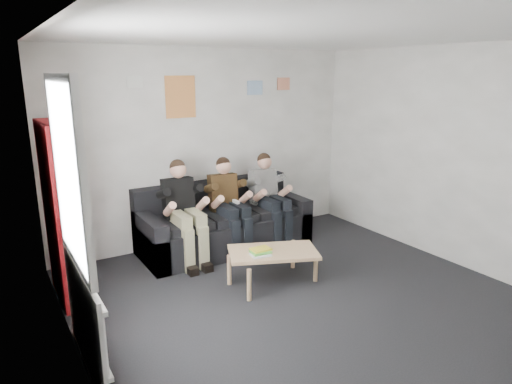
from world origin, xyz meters
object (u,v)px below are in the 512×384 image
(bookshelf, at_px, (65,213))
(person_right, at_px, (271,199))
(person_middle, at_px, (230,206))
(sofa, at_px, (223,225))
(person_left, at_px, (185,212))
(coffee_table, at_px, (273,254))

(bookshelf, distance_m, person_right, 2.73)
(bookshelf, distance_m, person_middle, 2.10)
(sofa, height_order, person_left, person_left)
(bookshelf, relative_size, person_left, 1.45)
(person_right, bearing_deg, sofa, 166.75)
(coffee_table, distance_m, person_middle, 1.14)
(sofa, height_order, person_right, person_right)
(person_middle, xyz_separation_m, person_right, (0.64, 0.00, -0.00))
(sofa, relative_size, person_left, 1.76)
(bookshelf, xyz_separation_m, person_middle, (2.06, 0.23, -0.30))
(sofa, relative_size, bookshelf, 1.22)
(sofa, distance_m, person_left, 0.76)
(sofa, relative_size, person_middle, 1.81)
(person_left, xyz_separation_m, person_right, (1.29, 0.00, -0.01))
(sofa, distance_m, person_right, 0.75)
(person_middle, bearing_deg, person_left, -170.65)
(coffee_table, relative_size, person_left, 0.76)
(coffee_table, bearing_deg, person_right, 58.25)
(sofa, height_order, bookshelf, bookshelf)
(coffee_table, xyz_separation_m, person_left, (-0.61, 1.09, 0.31))
(bookshelf, xyz_separation_m, coffee_table, (2.03, -0.87, -0.60))
(sofa, xyz_separation_m, person_right, (0.64, -0.20, 0.33))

